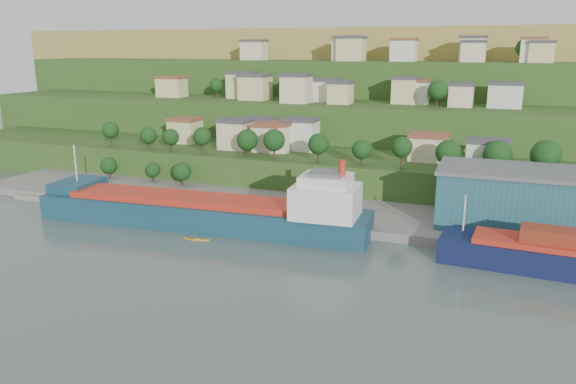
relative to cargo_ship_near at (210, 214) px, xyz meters
The scene contains 10 objects.
ground 17.03m from the cargo_ship_near, 38.29° to the right, with size 500.00×500.00×0.00m, color #47574F.
quay 37.67m from the cargo_ship_near, 28.03° to the left, with size 220.00×26.00×4.00m, color slate.
pebble_beach 43.58m from the cargo_ship_near, 164.47° to the left, with size 40.00×18.00×2.40m, color slate.
hillside 158.88m from the cargo_ship_near, 85.26° to the left, with size 360.00×211.41×96.00m.
cargo_ship_near is the anchor object (origin of this frame).
warehouse 66.67m from the cargo_ship_near, 17.00° to the left, with size 31.27×19.44×12.80m.
caravan 41.55m from the cargo_ship_near, 162.90° to the left, with size 5.95×2.48×2.78m, color white.
dinghy 28.51m from the cargo_ship_near, 166.35° to the left, with size 3.78×1.42×0.76m, color silver.
kayak_orange 9.64m from the cargo_ship_near, 88.48° to the right, with size 3.29×1.00×0.81m.
kayak_yellow 9.56m from the cargo_ship_near, 72.43° to the right, with size 3.70×1.07×0.91m.
Camera 1 is at (47.94, -97.40, 39.90)m, focal length 35.00 mm.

